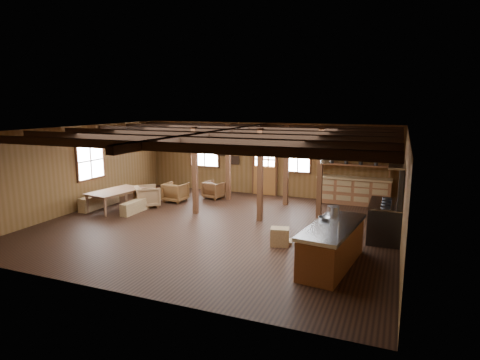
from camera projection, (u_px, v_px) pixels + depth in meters
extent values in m
cube|color=black|center=(216.00, 226.00, 11.69)|extent=(10.00, 9.00, 0.02)
cube|color=black|center=(215.00, 129.00, 11.17)|extent=(10.00, 9.00, 0.02)
cube|color=brown|center=(79.00, 169.00, 13.26)|extent=(0.02, 9.00, 2.80)
cube|color=brown|center=(405.00, 193.00, 9.60)|extent=(0.02, 9.00, 2.80)
cube|color=brown|center=(265.00, 159.00, 15.54)|extent=(10.00, 0.02, 2.80)
cube|color=brown|center=(110.00, 221.00, 7.32)|extent=(10.00, 0.02, 2.80)
cube|color=black|center=(140.00, 146.00, 8.00)|extent=(9.80, 0.12, 0.18)
cube|color=black|center=(178.00, 140.00, 9.37)|extent=(9.80, 0.12, 0.18)
cube|color=black|center=(207.00, 135.00, 10.73)|extent=(9.80, 0.12, 0.18)
cube|color=black|center=(229.00, 132.00, 12.10)|extent=(9.80, 0.12, 0.18)
cube|color=black|center=(247.00, 129.00, 13.47)|extent=(9.80, 0.12, 0.18)
cube|color=black|center=(260.00, 127.00, 14.66)|extent=(9.80, 0.12, 0.18)
cube|color=black|center=(215.00, 134.00, 11.19)|extent=(0.18, 8.82, 0.18)
cube|color=#3F2512|center=(195.00, 171.00, 12.78)|extent=(0.15, 0.15, 2.80)
cube|color=#3F2512|center=(228.00, 162.00, 14.71)|extent=(0.15, 0.15, 2.80)
cube|color=#3F2512|center=(260.00, 175.00, 11.98)|extent=(0.15, 0.15, 2.80)
cube|color=#3F2512|center=(286.00, 166.00, 13.91)|extent=(0.15, 0.15, 2.80)
cube|color=#3F2512|center=(320.00, 174.00, 12.30)|extent=(0.15, 0.15, 2.80)
cube|color=brown|center=(265.00, 181.00, 15.65)|extent=(0.90, 0.06, 1.10)
cube|color=#3F2512|center=(253.00, 167.00, 15.73)|extent=(0.06, 0.08, 2.10)
cube|color=#3F2512|center=(277.00, 169.00, 15.38)|extent=(0.06, 0.08, 2.10)
cube|color=#3F2512|center=(265.00, 141.00, 15.35)|extent=(1.02, 0.08, 0.06)
cube|color=white|center=(265.00, 155.00, 15.46)|extent=(0.84, 0.02, 0.90)
cube|color=white|center=(205.00, 151.00, 16.41)|extent=(1.20, 0.02, 1.20)
cube|color=#3F2512|center=(205.00, 151.00, 16.41)|extent=(1.32, 0.06, 1.32)
cube|color=white|center=(298.00, 156.00, 14.98)|extent=(0.90, 0.02, 1.20)
cube|color=#3F2512|center=(298.00, 156.00, 14.98)|extent=(1.02, 0.06, 1.32)
cube|color=white|center=(90.00, 161.00, 13.66)|extent=(0.02, 1.20, 1.20)
cube|color=#3F2512|center=(90.00, 161.00, 13.66)|extent=(0.14, 1.24, 1.32)
cube|color=beige|center=(234.00, 148.00, 15.90)|extent=(0.50, 0.03, 0.40)
cube|color=black|center=(234.00, 148.00, 15.89)|extent=(0.55, 0.02, 0.45)
cube|color=beige|center=(220.00, 149.00, 16.14)|extent=(0.35, 0.03, 0.45)
cube|color=black|center=(220.00, 150.00, 16.13)|extent=(0.40, 0.02, 0.50)
cube|color=beige|center=(234.00, 160.00, 15.99)|extent=(0.40, 0.03, 0.30)
cube|color=black|center=(234.00, 160.00, 15.98)|extent=(0.45, 0.02, 0.35)
cube|color=brown|center=(353.00, 192.00, 14.19)|extent=(2.50, 0.55, 0.90)
cube|color=brown|center=(354.00, 178.00, 14.08)|extent=(2.55, 0.60, 0.06)
cube|color=brown|center=(355.00, 165.00, 14.06)|extent=(2.30, 0.35, 0.04)
cube|color=brown|center=(355.00, 155.00, 14.00)|extent=(2.30, 0.35, 0.04)
cube|color=brown|center=(356.00, 145.00, 13.93)|extent=(2.30, 0.35, 0.04)
cube|color=brown|center=(323.00, 153.00, 14.42)|extent=(0.04, 0.35, 1.40)
cube|color=brown|center=(391.00, 157.00, 13.57)|extent=(0.04, 0.35, 1.40)
cylinder|color=#2C2D2F|center=(127.00, 135.00, 12.31)|extent=(0.02, 0.02, 0.45)
cone|color=silver|center=(127.00, 145.00, 12.37)|extent=(0.36, 0.36, 0.22)
cylinder|color=#2C2D2F|center=(200.00, 132.00, 13.58)|extent=(0.02, 0.02, 0.45)
cone|color=silver|center=(201.00, 141.00, 13.64)|extent=(0.36, 0.36, 0.22)
cylinder|color=#2C2D2F|center=(334.00, 142.00, 10.31)|extent=(0.04, 3.00, 0.04)
cylinder|color=#2C2D2F|center=(326.00, 152.00, 9.08)|extent=(0.01, 0.01, 0.24)
cylinder|color=#B0B1B7|center=(325.00, 160.00, 9.12)|extent=(0.23, 0.23, 0.14)
cylinder|color=#2C2D2F|center=(325.00, 149.00, 9.38)|extent=(0.01, 0.01, 0.15)
cylinder|color=#2C2D2F|center=(324.00, 155.00, 9.41)|extent=(0.26, 0.26, 0.14)
cylinder|color=#2C2D2F|center=(327.00, 148.00, 9.65)|extent=(0.01, 0.01, 0.17)
cylinder|color=#B0B1B7|center=(327.00, 154.00, 9.68)|extent=(0.23, 0.23, 0.14)
cylinder|color=#2C2D2F|center=(331.00, 149.00, 9.92)|extent=(0.01, 0.01, 0.29)
cylinder|color=#2C2D2F|center=(330.00, 157.00, 9.96)|extent=(0.22, 0.22, 0.14)
cylinder|color=#2C2D2F|center=(330.00, 146.00, 10.22)|extent=(0.01, 0.01, 0.21)
cylinder|color=#B0B1B7|center=(329.00, 153.00, 10.25)|extent=(0.25, 0.25, 0.14)
cylinder|color=#2C2D2F|center=(331.00, 145.00, 10.49)|extent=(0.01, 0.01, 0.22)
cylinder|color=#2C2D2F|center=(331.00, 152.00, 10.53)|extent=(0.26, 0.26, 0.14)
cylinder|color=#2C2D2F|center=(338.00, 144.00, 10.72)|extent=(0.01, 0.01, 0.20)
cylinder|color=#B0B1B7|center=(338.00, 150.00, 10.75)|extent=(0.21, 0.21, 0.14)
cylinder|color=#2C2D2F|center=(337.00, 142.00, 11.01)|extent=(0.01, 0.01, 0.15)
cylinder|color=#2C2D2F|center=(337.00, 147.00, 11.04)|extent=(0.21, 0.21, 0.14)
cylinder|color=#2C2D2F|center=(342.00, 144.00, 11.26)|extent=(0.01, 0.01, 0.29)
cylinder|color=#B0B1B7|center=(342.00, 151.00, 11.30)|extent=(0.20, 0.20, 0.14)
cylinder|color=#2C2D2F|center=(344.00, 140.00, 11.52)|extent=(0.01, 0.01, 0.16)
cylinder|color=#2C2D2F|center=(344.00, 145.00, 11.55)|extent=(0.21, 0.21, 0.14)
cube|color=brown|center=(332.00, 247.00, 8.73)|extent=(1.11, 2.48, 0.86)
cube|color=#B0B1B7|center=(333.00, 226.00, 8.65)|extent=(1.20, 2.59, 0.08)
cylinder|color=#2C2D2F|center=(328.00, 235.00, 8.10)|extent=(0.44, 0.44, 0.06)
cylinder|color=#B0B1B7|center=(338.00, 229.00, 8.00)|extent=(0.03, 0.03, 0.30)
cube|color=brown|center=(280.00, 237.00, 10.03)|extent=(0.58, 0.47, 0.46)
cube|color=#2C2D2F|center=(385.00, 222.00, 10.54)|extent=(0.82, 1.53, 0.92)
cube|color=#B0B1B7|center=(386.00, 204.00, 10.45)|extent=(0.84, 1.55, 0.04)
cube|color=#2C2D2F|center=(401.00, 184.00, 10.23)|extent=(0.12, 1.53, 1.02)
cube|color=#B0B1B7|center=(398.00, 164.00, 10.18)|extent=(0.40, 1.63, 0.05)
imported|color=brown|center=(117.00, 200.00, 13.48)|extent=(1.32, 1.99, 0.65)
cube|color=brown|center=(99.00, 201.00, 13.77)|extent=(0.32, 1.69, 0.47)
cube|color=brown|center=(137.00, 206.00, 13.21)|extent=(0.27, 1.45, 0.40)
imported|color=brown|center=(175.00, 192.00, 14.57)|extent=(0.77, 0.79, 0.70)
imported|color=brown|center=(214.00, 190.00, 15.08)|extent=(0.85, 0.87, 0.64)
imported|color=olive|center=(147.00, 196.00, 13.82)|extent=(1.13, 1.13, 0.74)
cylinder|color=#B0B1B7|center=(333.00, 210.00, 9.53)|extent=(0.28, 0.28, 0.17)
imported|color=silver|center=(324.00, 218.00, 9.00)|extent=(0.30, 0.30, 0.06)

